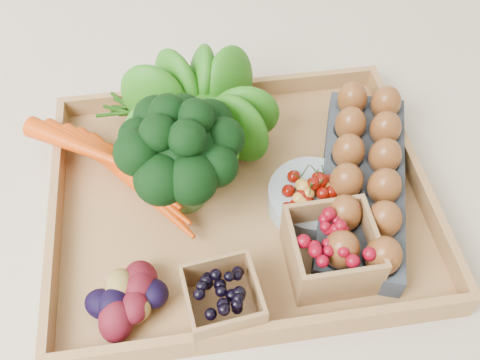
{
  "coord_description": "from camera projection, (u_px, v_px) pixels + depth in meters",
  "views": [
    {
      "loc": [
        -0.07,
        -0.47,
        0.67
      ],
      "look_at": [
        0.0,
        0.0,
        0.06
      ],
      "focal_mm": 40.0,
      "sensor_mm": 36.0,
      "label": 1
    }
  ],
  "objects": [
    {
      "name": "ground",
      "position": [
        240.0,
        204.0,
        0.82
      ],
      "size": [
        4.0,
        4.0,
        0.0
      ],
      "primitive_type": "plane",
      "color": "beige",
      "rests_on": "ground"
    },
    {
      "name": "tray",
      "position": [
        240.0,
        201.0,
        0.81
      ],
      "size": [
        0.55,
        0.45,
        0.01
      ],
      "primitive_type": "cube",
      "color": "#AD7D48",
      "rests_on": "ground"
    },
    {
      "name": "carrots",
      "position": [
        127.0,
        172.0,
        0.8
      ],
      "size": [
        0.23,
        0.16,
        0.05
      ],
      "primitive_type": null,
      "color": "#D23E06",
      "rests_on": "tray"
    },
    {
      "name": "lettuce",
      "position": [
        202.0,
        106.0,
        0.81
      ],
      "size": [
        0.16,
        0.16,
        0.16
      ],
      "primitive_type": "sphere",
      "color": "#1D580D",
      "rests_on": "tray"
    },
    {
      "name": "broccoli",
      "position": [
        183.0,
        172.0,
        0.75
      ],
      "size": [
        0.17,
        0.17,
        0.14
      ],
      "primitive_type": null,
      "color": "black",
      "rests_on": "tray"
    },
    {
      "name": "cherry_bowl",
      "position": [
        312.0,
        198.0,
        0.79
      ],
      "size": [
        0.13,
        0.13,
        0.03
      ],
      "primitive_type": "cylinder",
      "color": "#8C9EA5",
      "rests_on": "tray"
    },
    {
      "name": "egg_carton",
      "position": [
        362.0,
        183.0,
        0.8
      ],
      "size": [
        0.22,
        0.36,
        0.04
      ],
      "primitive_type": "cube",
      "rotation": [
        0.0,
        0.0,
        -0.33
      ],
      "color": "#323840",
      "rests_on": "tray"
    },
    {
      "name": "potatoes",
      "position": [
        127.0,
        295.0,
        0.67
      ],
      "size": [
        0.12,
        0.12,
        0.07
      ],
      "primitive_type": null,
      "color": "#480B15",
      "rests_on": "tray"
    },
    {
      "name": "punnet_blackberry",
      "position": [
        223.0,
        299.0,
        0.67
      ],
      "size": [
        0.1,
        0.1,
        0.06
      ],
      "primitive_type": "cube",
      "rotation": [
        0.0,
        0.0,
        0.11
      ],
      "color": "black",
      "rests_on": "tray"
    },
    {
      "name": "punnet_raspberry",
      "position": [
        331.0,
        250.0,
        0.71
      ],
      "size": [
        0.11,
        0.11,
        0.08
      ],
      "primitive_type": "cube",
      "rotation": [
        0.0,
        0.0,
        0.01
      ],
      "color": "maroon",
      "rests_on": "tray"
    }
  ]
}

